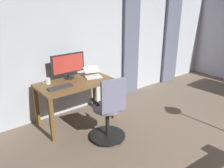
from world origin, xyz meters
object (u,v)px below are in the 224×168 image
Objects in this scene: desk at (75,88)px; computer_monitor at (68,64)px; computer_keyboard at (60,87)px; laptop at (92,74)px; office_chair at (109,112)px; mug_tea at (47,81)px.

desk is 2.07× the size of computer_monitor.
laptop is at bearing -167.86° from computer_keyboard.
laptop is (-0.70, -0.15, 0.04)m from computer_keyboard.
office_chair reaches higher than laptop.
desk is 0.47m from mug_tea.
office_chair is 1.70× the size of computer_monitor.
computer_monitor is 0.46m from laptop.
desk is 9.49× the size of mug_tea.
office_chair is 1.16m from mug_tea.
computer_keyboard is 0.72m from laptop.
desk is 0.36m from computer_keyboard.
office_chair is 7.80× the size of mug_tea.
office_chair is 2.76× the size of laptop.
mug_tea is (0.41, 0.04, -0.20)m from computer_monitor.
mug_tea is at bearing -74.49° from computer_keyboard.
desk is 1.22× the size of office_chair.
office_chair is 0.96m from laptop.
computer_monitor is 0.53m from computer_keyboard.
laptop reaches higher than desk.
mug_tea is (0.40, -0.19, 0.15)m from desk.
computer_keyboard is 1.05× the size of laptop.
computer_monitor reaches higher than desk.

